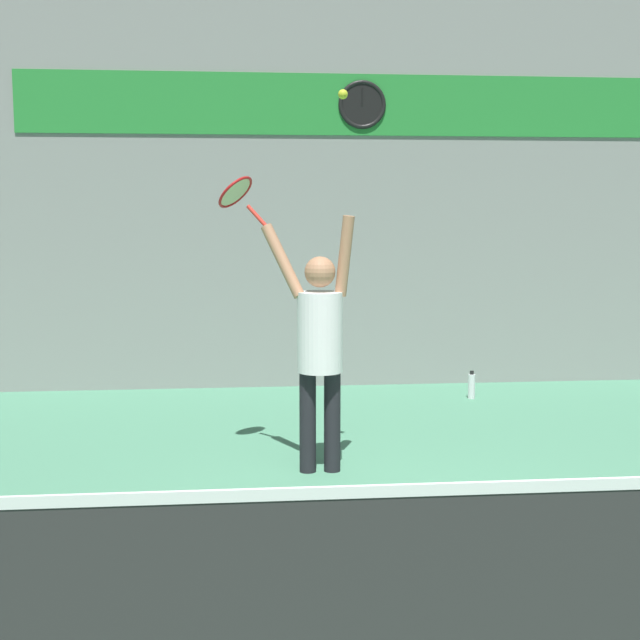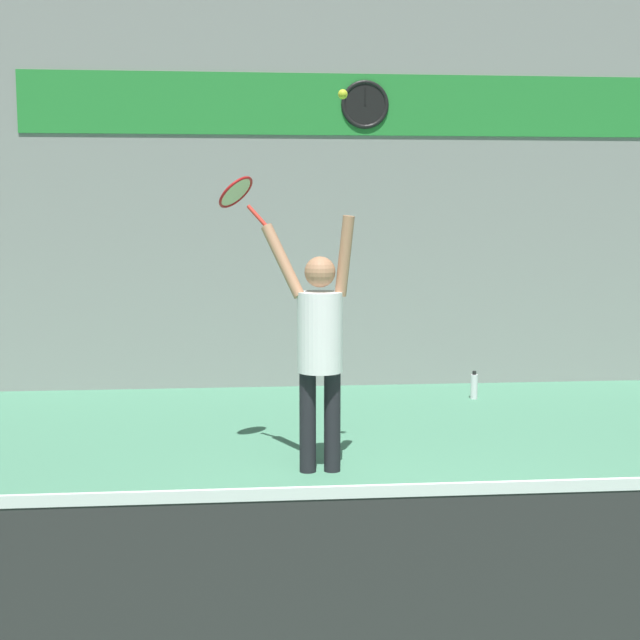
# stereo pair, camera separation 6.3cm
# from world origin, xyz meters

# --- Properties ---
(ground_plane) EXTENTS (18.00, 18.00, 0.00)m
(ground_plane) POSITION_xyz_m (0.00, 0.00, 0.00)
(ground_plane) COLOR #4C8C6B
(back_wall) EXTENTS (18.00, 0.10, 5.00)m
(back_wall) POSITION_xyz_m (0.00, 5.73, 2.50)
(back_wall) COLOR gray
(back_wall) RESTS_ON ground_plane
(sponsor_banner) EXTENTS (7.20, 0.02, 0.68)m
(sponsor_banner) POSITION_xyz_m (0.00, 5.67, 3.21)
(sponsor_banner) COLOR #288C38
(scoreboard_clock) EXTENTS (0.54, 0.05, 0.54)m
(scoreboard_clock) POSITION_xyz_m (0.22, 5.65, 3.21)
(scoreboard_clock) COLOR black
(court_net) EXTENTS (7.40, 0.07, 1.06)m
(court_net) POSITION_xyz_m (0.00, -1.06, 0.50)
(court_net) COLOR #333333
(court_net) RESTS_ON ground_plane
(tennis_player) EXTENTS (0.74, 0.43, 2.00)m
(tennis_player) POSITION_xyz_m (-0.59, 2.30, 1.05)
(tennis_player) COLOR black
(tennis_player) RESTS_ON ground_plane
(tennis_racket) EXTENTS (0.45, 0.41, 0.40)m
(tennis_racket) POSITION_xyz_m (-1.21, 2.64, 2.17)
(tennis_racket) COLOR red
(tennis_ball) EXTENTS (0.07, 0.07, 0.07)m
(tennis_ball) POSITION_xyz_m (-0.43, 2.18, 2.89)
(tennis_ball) COLOR #CCDB2D
(water_bottle) EXTENTS (0.08, 0.08, 0.31)m
(water_bottle) POSITION_xyz_m (1.32, 4.82, 0.14)
(water_bottle) COLOR silver
(water_bottle) RESTS_ON ground_plane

